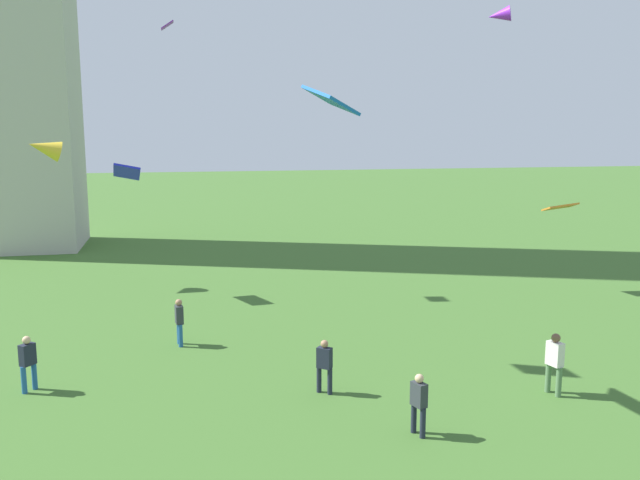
# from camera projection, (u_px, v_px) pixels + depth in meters

# --- Properties ---
(person_0) EXTENTS (0.37, 0.48, 1.62)m
(person_0) POSITION_uv_depth(u_px,v_px,m) (419.00, 401.00, 16.84)
(person_0) COLOR #1E2333
(person_0) RESTS_ON ground_plane
(person_1) EXTENTS (0.48, 0.46, 1.62)m
(person_1) POSITION_uv_depth(u_px,v_px,m) (324.00, 363.00, 19.54)
(person_1) COLOR #1E2333
(person_1) RESTS_ON ground_plane
(person_2) EXTENTS (0.39, 0.56, 1.84)m
(person_2) POSITION_uv_depth(u_px,v_px,m) (555.00, 360.00, 19.44)
(person_2) COLOR #51754C
(person_2) RESTS_ON ground_plane
(person_3) EXTENTS (0.48, 0.50, 1.69)m
(person_3) POSITION_uv_depth(u_px,v_px,m) (28.00, 360.00, 19.68)
(person_3) COLOR #235693
(person_3) RESTS_ON ground_plane
(person_4) EXTENTS (0.31, 0.52, 1.70)m
(person_4) POSITION_uv_depth(u_px,v_px,m) (179.00, 319.00, 23.89)
(person_4) COLOR #235693
(person_4) RESTS_ON ground_plane
(kite_flying_2) EXTENTS (1.32, 1.63, 0.91)m
(kite_flying_2) POSITION_uv_depth(u_px,v_px,m) (127.00, 172.00, 30.33)
(kite_flying_2) COLOR #1E23CF
(kite_flying_3) EXTENTS (1.50, 1.98, 0.92)m
(kite_flying_3) POSITION_uv_depth(u_px,v_px,m) (330.00, 100.00, 19.02)
(kite_flying_3) COLOR blue
(kite_flying_4) EXTENTS (1.86, 1.43, 1.37)m
(kite_flying_4) POSITION_uv_depth(u_px,v_px,m) (44.00, 148.00, 31.93)
(kite_flying_4) COLOR gold
(kite_flying_5) EXTENTS (1.56, 1.11, 0.51)m
(kite_flying_5) POSITION_uv_depth(u_px,v_px,m) (560.00, 207.00, 31.60)
(kite_flying_5) COLOR orange
(kite_flying_6) EXTENTS (0.58, 0.97, 0.46)m
(kite_flying_6) POSITION_uv_depth(u_px,v_px,m) (167.00, 25.00, 30.52)
(kite_flying_6) COLOR purple
(kite_flying_8) EXTENTS (1.31, 1.18, 0.85)m
(kite_flying_8) POSITION_uv_depth(u_px,v_px,m) (499.00, 15.00, 31.07)
(kite_flying_8) COLOR #9628E5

